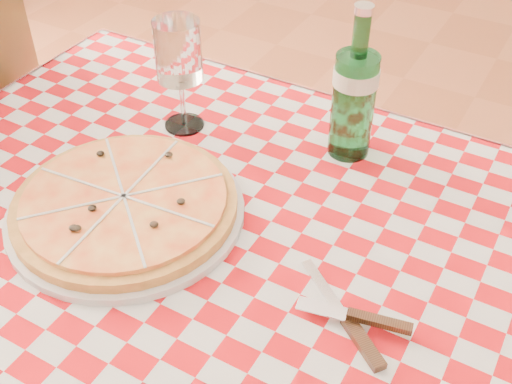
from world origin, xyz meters
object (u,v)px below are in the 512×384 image
at_px(dining_table, 248,295).
at_px(water_bottle, 355,84).
at_px(wine_glass, 180,76).
at_px(pizza_plate, 125,203).

relative_size(dining_table, water_bottle, 4.47).
distance_m(dining_table, wine_glass, 0.40).
distance_m(pizza_plate, wine_glass, 0.27).
bearing_deg(dining_table, wine_glass, 139.95).
height_order(water_bottle, wine_glass, water_bottle).
xyz_separation_m(dining_table, pizza_plate, (-0.20, -0.03, 0.12)).
height_order(dining_table, pizza_plate, pizza_plate).
height_order(dining_table, wine_glass, wine_glass).
xyz_separation_m(dining_table, water_bottle, (0.03, 0.30, 0.23)).
xyz_separation_m(water_bottle, wine_glass, (-0.29, -0.08, -0.03)).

